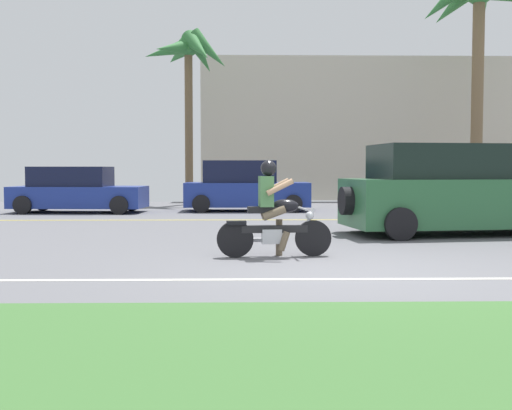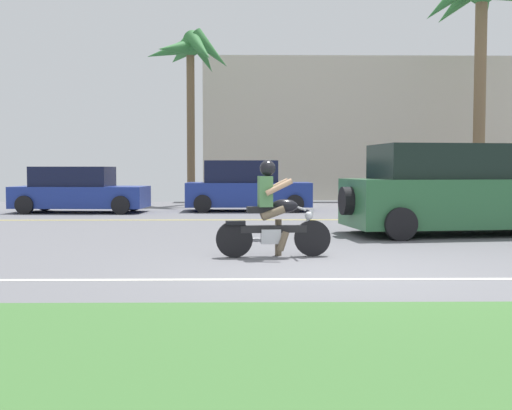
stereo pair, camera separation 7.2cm
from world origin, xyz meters
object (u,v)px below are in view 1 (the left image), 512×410
(motorcyclist, at_px, (273,216))
(palm_tree_1, at_px, (478,7))
(suv_nearby, at_px, (461,191))
(palm_tree_0, at_px, (188,58))
(parked_car_1, at_px, (245,188))
(parked_car_0, at_px, (77,191))
(parked_car_2, at_px, (424,188))

(motorcyclist, distance_m, palm_tree_1, 18.64)
(suv_nearby, bearing_deg, palm_tree_1, 68.57)
(palm_tree_0, relative_size, palm_tree_1, 0.72)
(parked_car_1, height_order, palm_tree_1, palm_tree_1)
(motorcyclist, relative_size, suv_nearby, 0.35)
(suv_nearby, distance_m, parked_car_0, 11.92)
(palm_tree_0, bearing_deg, parked_car_0, -125.73)
(suv_nearby, distance_m, palm_tree_0, 13.79)
(motorcyclist, bearing_deg, parked_car_0, 119.18)
(suv_nearby, xyz_separation_m, parked_car_1, (-4.51, 7.43, -0.16))
(parked_car_2, relative_size, palm_tree_0, 0.55)
(motorcyclist, relative_size, parked_car_1, 0.45)
(suv_nearby, relative_size, palm_tree_1, 0.56)
(motorcyclist, xyz_separation_m, suv_nearby, (4.10, 3.38, 0.28))
(motorcyclist, height_order, parked_car_0, motorcyclist)
(suv_nearby, relative_size, parked_car_0, 1.24)
(suv_nearby, relative_size, parked_car_1, 1.29)
(parked_car_1, height_order, palm_tree_0, palm_tree_0)
(motorcyclist, height_order, suv_nearby, suv_nearby)
(parked_car_2, xyz_separation_m, palm_tree_1, (3.05, 3.59, 6.89))
(suv_nearby, distance_m, palm_tree_1, 14.13)
(motorcyclist, bearing_deg, palm_tree_1, 59.99)
(parked_car_1, relative_size, palm_tree_1, 0.43)
(palm_tree_0, bearing_deg, palm_tree_1, 2.12)
(parked_car_0, xyz_separation_m, palm_tree_0, (3.14, 4.36, 4.86))
(suv_nearby, bearing_deg, parked_car_1, 121.25)
(parked_car_0, relative_size, parked_car_2, 1.13)
(parked_car_1, bearing_deg, suv_nearby, -58.75)
(parked_car_0, height_order, palm_tree_0, palm_tree_0)
(parked_car_0, xyz_separation_m, palm_tree_1, (14.33, 4.78, 6.95))
(motorcyclist, bearing_deg, palm_tree_0, 99.94)
(parked_car_1, xyz_separation_m, parked_car_2, (6.00, 0.56, -0.02))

